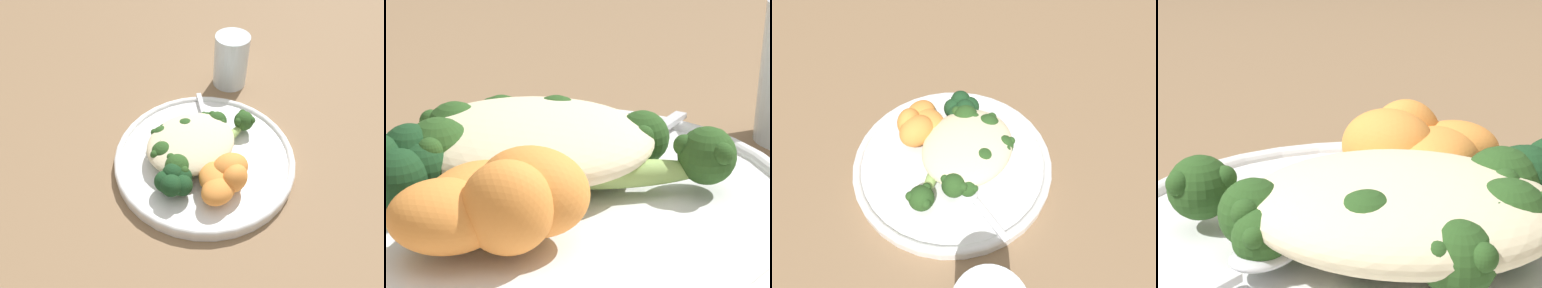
# 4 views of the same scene
# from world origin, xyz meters

# --- Properties ---
(ground_plane) EXTENTS (4.00, 4.00, 0.00)m
(ground_plane) POSITION_xyz_m (0.00, 0.00, 0.00)
(ground_plane) COLOR #846647
(plate) EXTENTS (0.30, 0.30, 0.02)m
(plate) POSITION_xyz_m (-0.01, 0.02, 0.01)
(plate) COLOR white
(plate) RESTS_ON ground_plane
(quinoa_mound) EXTENTS (0.15, 0.13, 0.04)m
(quinoa_mound) POSITION_xyz_m (-0.02, 0.04, 0.04)
(quinoa_mound) COLOR beige
(quinoa_mound) RESTS_ON plate
(broccoli_stalk_0) EXTENTS (0.12, 0.05, 0.03)m
(broccoli_stalk_0) POSITION_xyz_m (0.07, 0.02, 0.04)
(broccoli_stalk_0) COLOR #8EB25B
(broccoli_stalk_0) RESTS_ON plate
(broccoli_stalk_1) EXTENTS (0.10, 0.09, 0.03)m
(broccoli_stalk_1) POSITION_xyz_m (0.04, 0.04, 0.04)
(broccoli_stalk_1) COLOR #8EB25B
(broccoli_stalk_1) RESTS_ON plate
(broccoli_stalk_2) EXTENTS (0.08, 0.09, 0.03)m
(broccoli_stalk_2) POSITION_xyz_m (0.02, 0.04, 0.03)
(broccoli_stalk_2) COLOR #8EB25B
(broccoli_stalk_2) RESTS_ON plate
(broccoli_stalk_3) EXTENTS (0.04, 0.10, 0.04)m
(broccoli_stalk_3) POSITION_xyz_m (-0.01, 0.06, 0.04)
(broccoli_stalk_3) COLOR #8EB25B
(broccoli_stalk_3) RESTS_ON plate
(broccoli_stalk_4) EXTENTS (0.07, 0.12, 0.03)m
(broccoli_stalk_4) POSITION_xyz_m (-0.04, 0.07, 0.04)
(broccoli_stalk_4) COLOR #8EB25B
(broccoli_stalk_4) RESTS_ON plate
(broccoli_stalk_5) EXTENTS (0.07, 0.08, 0.04)m
(broccoli_stalk_5) POSITION_xyz_m (-0.03, 0.03, 0.04)
(broccoli_stalk_5) COLOR #8EB25B
(broccoli_stalk_5) RESTS_ON plate
(broccoli_stalk_6) EXTENTS (0.10, 0.08, 0.04)m
(broccoli_stalk_6) POSITION_xyz_m (-0.06, 0.04, 0.04)
(broccoli_stalk_6) COLOR #8EB25B
(broccoli_stalk_6) RESTS_ON plate
(broccoli_stalk_7) EXTENTS (0.10, 0.05, 0.04)m
(broccoli_stalk_7) POSITION_xyz_m (-0.06, 0.01, 0.04)
(broccoli_stalk_7) COLOR #8EB25B
(broccoli_stalk_7) RESTS_ON plate
(sweet_potato_chunk_0) EXTENTS (0.05, 0.04, 0.05)m
(sweet_potato_chunk_0) POSITION_xyz_m (-0.02, -0.06, 0.05)
(sweet_potato_chunk_0) COLOR orange
(sweet_potato_chunk_0) RESTS_ON plate
(sweet_potato_chunk_1) EXTENTS (0.07, 0.06, 0.05)m
(sweet_potato_chunk_1) POSITION_xyz_m (-0.01, -0.04, 0.04)
(sweet_potato_chunk_1) COLOR orange
(sweet_potato_chunk_1) RESTS_ON plate
(sweet_potato_chunk_2) EXTENTS (0.06, 0.05, 0.03)m
(sweet_potato_chunk_2) POSITION_xyz_m (-0.05, -0.06, 0.04)
(sweet_potato_chunk_2) COLOR orange
(sweet_potato_chunk_2) RESTS_ON plate
(sweet_potato_chunk_3) EXTENTS (0.07, 0.08, 0.03)m
(sweet_potato_chunk_3) POSITION_xyz_m (-0.03, -0.04, 0.04)
(sweet_potato_chunk_3) COLOR orange
(sweet_potato_chunk_3) RESTS_ON plate
(kale_tuft) EXTENTS (0.06, 0.06, 0.04)m
(kale_tuft) POSITION_xyz_m (-0.09, -0.01, 0.04)
(kale_tuft) COLOR #193D1E
(kale_tuft) RESTS_ON plate
(spoon) EXTENTS (0.07, 0.10, 0.01)m
(spoon) POSITION_xyz_m (0.05, 0.07, 0.03)
(spoon) COLOR silver
(spoon) RESTS_ON plate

